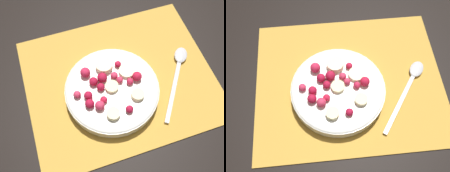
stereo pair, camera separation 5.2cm
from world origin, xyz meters
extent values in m
plane|color=black|center=(0.00, 0.00, 0.00)|extent=(3.00, 3.00, 0.00)
cube|color=gold|center=(0.00, 0.00, 0.00)|extent=(0.42, 0.35, 0.01)
cylinder|color=silver|center=(-0.03, -0.03, 0.02)|extent=(0.20, 0.20, 0.03)
torus|color=silver|center=(-0.03, -0.03, 0.03)|extent=(0.20, 0.20, 0.01)
cylinder|color=white|center=(-0.03, -0.03, 0.03)|extent=(0.18, 0.18, 0.00)
cylinder|color=beige|center=(-0.05, -0.09, 0.04)|extent=(0.03, 0.03, 0.01)
cylinder|color=#F4EAB7|center=(-0.03, 0.02, 0.04)|extent=(0.04, 0.04, 0.01)
cylinder|color=#F4EAB7|center=(0.01, -0.01, 0.04)|extent=(0.04, 0.04, 0.01)
cylinder|color=beige|center=(-0.03, -0.03, 0.04)|extent=(0.04, 0.04, 0.01)
cylinder|color=beige|center=(0.02, -0.07, 0.04)|extent=(0.03, 0.03, 0.01)
sphere|color=#DB3356|center=(-0.10, -0.03, 0.04)|extent=(0.02, 0.02, 0.02)
sphere|color=#DB3356|center=(-0.07, -0.07, 0.04)|extent=(0.02, 0.02, 0.02)
sphere|color=#B21433|center=(-0.04, -0.01, 0.05)|extent=(0.02, 0.02, 0.02)
sphere|color=#D12347|center=(0.01, -0.03, 0.04)|extent=(0.01, 0.01, 0.01)
sphere|color=red|center=(-0.05, -0.06, 0.04)|extent=(0.01, 0.01, 0.01)
sphere|color=#D12347|center=(-0.07, 0.02, 0.05)|extent=(0.02, 0.02, 0.02)
sphere|color=#DB3356|center=(-0.02, -0.01, 0.04)|extent=(0.02, 0.02, 0.02)
sphere|color=#B21433|center=(-0.05, -0.03, 0.04)|extent=(0.02, 0.02, 0.02)
sphere|color=#B21433|center=(-0.01, -0.09, 0.04)|extent=(0.02, 0.02, 0.02)
sphere|color=red|center=(0.03, -0.03, 0.04)|extent=(0.02, 0.02, 0.02)
sphere|color=red|center=(0.00, 0.02, 0.04)|extent=(0.01, 0.01, 0.01)
sphere|color=#DB3356|center=(-0.01, -0.02, 0.04)|extent=(0.01, 0.01, 0.01)
sphere|color=#B21433|center=(-0.08, -0.04, 0.04)|extent=(0.02, 0.02, 0.02)
sphere|color=#B21433|center=(-0.08, -0.06, 0.04)|extent=(0.02, 0.02, 0.02)
sphere|color=#B21433|center=(-0.06, -0.01, 0.04)|extent=(0.02, 0.02, 0.02)
cube|color=silver|center=(0.10, -0.07, 0.01)|extent=(0.10, 0.13, 0.00)
ellipsoid|color=silver|center=(0.16, 0.01, 0.01)|extent=(0.05, 0.05, 0.01)
camera|label=1|loc=(-0.10, -0.25, 0.51)|focal=40.00mm
camera|label=2|loc=(-0.05, -0.26, 0.51)|focal=40.00mm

